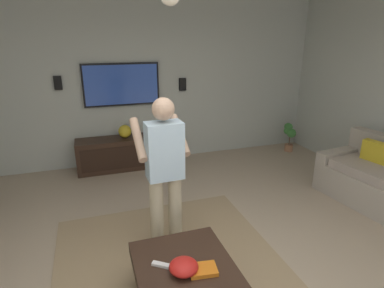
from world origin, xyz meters
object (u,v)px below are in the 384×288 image
(coffee_table, at_px, (187,279))
(media_console, at_px, (128,153))
(vase_round, at_px, (125,131))
(person_standing, at_px, (164,167))
(bowl, at_px, (184,267))
(wall_speaker_right, at_px, (58,83))
(remote_white, at_px, (161,265))
(book, at_px, (203,270))
(potted_plant_short, at_px, (289,133))
(tv, at_px, (122,85))
(wall_speaker_left, at_px, (183,84))

(coffee_table, height_order, media_console, media_console)
(vase_round, bearing_deg, person_standing, -177.00)
(bowl, relative_size, wall_speaker_right, 1.07)
(remote_white, distance_m, book, 0.35)
(potted_plant_short, relative_size, vase_round, 2.65)
(tv, height_order, vase_round, tv)
(person_standing, height_order, remote_white, person_standing)
(coffee_table, xyz_separation_m, wall_speaker_left, (3.50, -1.03, 1.08))
(tv, height_order, person_standing, tv)
(potted_plant_short, height_order, wall_speaker_right, wall_speaker_right)
(book, height_order, wall_speaker_left, wall_speaker_left)
(vase_round, xyz_separation_m, wall_speaker_right, (0.24, 0.97, 0.83))
(media_console, height_order, wall_speaker_right, wall_speaker_right)
(vase_round, height_order, wall_speaker_right, wall_speaker_right)
(potted_plant_short, relative_size, wall_speaker_left, 2.65)
(person_standing, height_order, book, person_standing)
(person_standing, distance_m, potted_plant_short, 3.81)
(vase_round, bearing_deg, potted_plant_short, -93.03)
(vase_round, distance_m, wall_speaker_left, 1.34)
(person_standing, distance_m, wall_speaker_right, 2.88)
(remote_white, distance_m, vase_round, 3.16)
(media_console, relative_size, person_standing, 1.04)
(person_standing, bearing_deg, coffee_table, 174.75)
(media_console, distance_m, wall_speaker_right, 1.59)
(coffee_table, bearing_deg, book, -121.12)
(tv, distance_m, book, 3.70)
(remote_white, height_order, vase_round, vase_round)
(media_console, relative_size, vase_round, 7.73)
(remote_white, distance_m, wall_speaker_right, 3.66)
(tv, bearing_deg, vase_round, -6.23)
(media_console, xyz_separation_m, tv, (0.24, 0.00, 1.14))
(tv, xyz_separation_m, book, (-3.55, -0.17, -1.00))
(book, bearing_deg, vase_round, 101.28)
(media_console, relative_size, wall_speaker_right, 7.73)
(person_standing, bearing_deg, vase_round, 0.83)
(wall_speaker_left, bearing_deg, bowl, 163.19)
(coffee_table, bearing_deg, potted_plant_short, -45.23)
(book, bearing_deg, coffee_table, 156.87)
(media_console, distance_m, person_standing, 2.45)
(potted_plant_short, distance_m, wall_speaker_left, 2.34)
(potted_plant_short, relative_size, remote_white, 3.88)
(book, distance_m, vase_round, 3.34)
(coffee_table, distance_m, vase_round, 3.28)
(bowl, relative_size, wall_speaker_left, 1.07)
(coffee_table, xyz_separation_m, remote_white, (0.10, 0.19, 0.12))
(wall_speaker_left, distance_m, wall_speaker_right, 2.08)
(remote_white, bearing_deg, person_standing, 109.06)
(tv, relative_size, wall_speaker_left, 5.80)
(vase_round, bearing_deg, bowl, -179.25)
(tv, distance_m, vase_round, 0.79)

